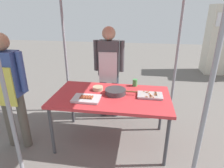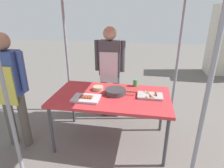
{
  "view_description": "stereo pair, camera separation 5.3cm",
  "coord_description": "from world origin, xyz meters",
  "px_view_note": "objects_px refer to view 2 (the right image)",
  "views": [
    {
      "loc": [
        0.37,
        -2.34,
        1.86
      ],
      "look_at": [
        0.0,
        0.05,
        0.9
      ],
      "focal_mm": 30.38,
      "sensor_mm": 36.0,
      "label": 1
    },
    {
      "loc": [
        0.42,
        -2.33,
        1.86
      ],
      "look_at": [
        0.0,
        0.05,
        0.9
      ],
      "focal_mm": 30.38,
      "sensor_mm": 36.0,
      "label": 2
    }
  ],
  "objects_px": {
    "tray_meat_skewers": "(150,96)",
    "condiment_bowl": "(98,88)",
    "stall_table": "(111,99)",
    "tray_grilled_sausages": "(86,98)",
    "customer_nearby": "(9,84)",
    "vendor_woman": "(110,66)",
    "drink_cup_near_edge": "(135,83)",
    "cooking_wok": "(116,91)"
  },
  "relations": [
    {
      "from": "tray_meat_skewers",
      "to": "condiment_bowl",
      "type": "height_order",
      "value": "condiment_bowl"
    },
    {
      "from": "cooking_wok",
      "to": "drink_cup_near_edge",
      "type": "height_order",
      "value": "drink_cup_near_edge"
    },
    {
      "from": "stall_table",
      "to": "customer_nearby",
      "type": "bearing_deg",
      "value": -167.02
    },
    {
      "from": "customer_nearby",
      "to": "cooking_wok",
      "type": "bearing_deg",
      "value": 14.98
    },
    {
      "from": "vendor_woman",
      "to": "customer_nearby",
      "type": "height_order",
      "value": "vendor_woman"
    },
    {
      "from": "tray_grilled_sausages",
      "to": "customer_nearby",
      "type": "xyz_separation_m",
      "value": [
        -1.0,
        -0.11,
        0.18
      ]
    },
    {
      "from": "condiment_bowl",
      "to": "customer_nearby",
      "type": "xyz_separation_m",
      "value": [
        -1.08,
        -0.45,
        0.17
      ]
    },
    {
      "from": "tray_meat_skewers",
      "to": "condiment_bowl",
      "type": "distance_m",
      "value": 0.76
    },
    {
      "from": "stall_table",
      "to": "customer_nearby",
      "type": "xyz_separation_m",
      "value": [
        -1.3,
        -0.3,
        0.25
      ]
    },
    {
      "from": "condiment_bowl",
      "to": "customer_nearby",
      "type": "height_order",
      "value": "customer_nearby"
    },
    {
      "from": "stall_table",
      "to": "customer_nearby",
      "type": "relative_size",
      "value": 1.0
    },
    {
      "from": "customer_nearby",
      "to": "stall_table",
      "type": "bearing_deg",
      "value": 12.98
    },
    {
      "from": "tray_meat_skewers",
      "to": "customer_nearby",
      "type": "distance_m",
      "value": 1.87
    },
    {
      "from": "vendor_woman",
      "to": "customer_nearby",
      "type": "distance_m",
      "value": 1.54
    },
    {
      "from": "tray_grilled_sausages",
      "to": "condiment_bowl",
      "type": "bearing_deg",
      "value": 77.2
    },
    {
      "from": "drink_cup_near_edge",
      "to": "customer_nearby",
      "type": "bearing_deg",
      "value": -156.5
    },
    {
      "from": "stall_table",
      "to": "drink_cup_near_edge",
      "type": "xyz_separation_m",
      "value": [
        0.3,
        0.4,
        0.11
      ]
    },
    {
      "from": "stall_table",
      "to": "drink_cup_near_edge",
      "type": "bearing_deg",
      "value": 52.61
    },
    {
      "from": "stall_table",
      "to": "condiment_bowl",
      "type": "height_order",
      "value": "condiment_bowl"
    },
    {
      "from": "drink_cup_near_edge",
      "to": "customer_nearby",
      "type": "height_order",
      "value": "customer_nearby"
    },
    {
      "from": "tray_meat_skewers",
      "to": "condiment_bowl",
      "type": "relative_size",
      "value": 2.23
    },
    {
      "from": "tray_grilled_sausages",
      "to": "drink_cup_near_edge",
      "type": "distance_m",
      "value": 0.84
    },
    {
      "from": "stall_table",
      "to": "tray_grilled_sausages",
      "type": "bearing_deg",
      "value": -148.49
    },
    {
      "from": "drink_cup_near_edge",
      "to": "vendor_woman",
      "type": "distance_m",
      "value": 0.59
    },
    {
      "from": "condiment_bowl",
      "to": "vendor_woman",
      "type": "xyz_separation_m",
      "value": [
        0.07,
        0.57,
        0.17
      ]
    },
    {
      "from": "cooking_wok",
      "to": "condiment_bowl",
      "type": "xyz_separation_m",
      "value": [
        -0.27,
        0.09,
        -0.01
      ]
    },
    {
      "from": "tray_meat_skewers",
      "to": "drink_cup_near_edge",
      "type": "relative_size",
      "value": 3.14
    },
    {
      "from": "stall_table",
      "to": "drink_cup_near_edge",
      "type": "relative_size",
      "value": 14.97
    },
    {
      "from": "vendor_woman",
      "to": "customer_nearby",
      "type": "relative_size",
      "value": 1.0
    },
    {
      "from": "condiment_bowl",
      "to": "drink_cup_near_edge",
      "type": "xyz_separation_m",
      "value": [
        0.53,
        0.24,
        0.03
      ]
    },
    {
      "from": "tray_meat_skewers",
      "to": "stall_table",
      "type": "bearing_deg",
      "value": -175.31
    },
    {
      "from": "tray_grilled_sausages",
      "to": "tray_meat_skewers",
      "type": "xyz_separation_m",
      "value": [
        0.83,
        0.23,
        -0.0
      ]
    },
    {
      "from": "tray_grilled_sausages",
      "to": "vendor_woman",
      "type": "height_order",
      "value": "vendor_woman"
    },
    {
      "from": "vendor_woman",
      "to": "drink_cup_near_edge",
      "type": "bearing_deg",
      "value": 144.63
    },
    {
      "from": "tray_meat_skewers",
      "to": "vendor_woman",
      "type": "relative_size",
      "value": 0.21
    },
    {
      "from": "stall_table",
      "to": "tray_grilled_sausages",
      "type": "xyz_separation_m",
      "value": [
        -0.3,
        -0.19,
        0.07
      ]
    },
    {
      "from": "cooking_wok",
      "to": "customer_nearby",
      "type": "distance_m",
      "value": 1.41
    },
    {
      "from": "vendor_woman",
      "to": "condiment_bowl",
      "type": "bearing_deg",
      "value": 83.19
    },
    {
      "from": "condiment_bowl",
      "to": "drink_cup_near_edge",
      "type": "distance_m",
      "value": 0.58
    },
    {
      "from": "customer_nearby",
      "to": "condiment_bowl",
      "type": "bearing_deg",
      "value": 22.88
    },
    {
      "from": "stall_table",
      "to": "tray_grilled_sausages",
      "type": "height_order",
      "value": "tray_grilled_sausages"
    },
    {
      "from": "stall_table",
      "to": "vendor_woman",
      "type": "bearing_deg",
      "value": 102.22
    }
  ]
}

